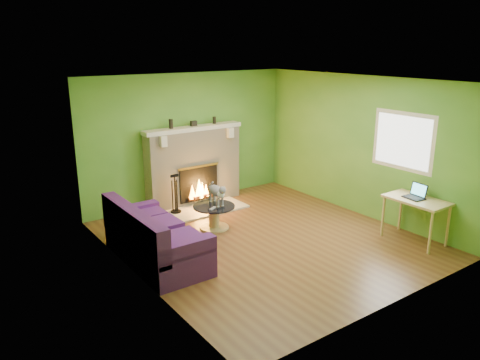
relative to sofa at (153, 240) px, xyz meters
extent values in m
plane|color=brown|center=(1.86, -0.35, -0.34)|extent=(5.00, 5.00, 0.00)
plane|color=white|center=(1.86, -0.35, 2.26)|extent=(5.00, 5.00, 0.00)
plane|color=#42812A|center=(1.86, 2.15, 0.96)|extent=(5.00, 0.00, 5.00)
plane|color=#42812A|center=(1.86, -2.85, 0.96)|extent=(5.00, 0.00, 5.00)
plane|color=#42812A|center=(-0.39, -0.35, 0.96)|extent=(0.00, 5.00, 5.00)
plane|color=#42812A|center=(4.11, -0.35, 0.96)|extent=(0.00, 5.00, 5.00)
plane|color=silver|center=(4.10, -1.25, 1.21)|extent=(0.00, 1.20, 1.20)
plane|color=white|center=(4.09, -1.25, 1.21)|extent=(0.00, 1.06, 1.06)
cube|color=beige|center=(1.86, 1.98, 0.41)|extent=(2.00, 0.35, 1.50)
cube|color=black|center=(1.86, 1.79, 0.10)|extent=(0.85, 0.03, 0.68)
cube|color=gold|center=(1.86, 1.78, 0.46)|extent=(0.91, 0.02, 0.04)
cylinder|color=black|center=(1.86, 1.75, -0.18)|extent=(0.55, 0.07, 0.07)
cube|color=beige|center=(1.86, 1.95, 1.20)|extent=(2.10, 0.28, 0.08)
cube|color=beige|center=(1.11, 1.76, 1.06)|extent=(0.12, 0.10, 0.20)
cube|color=beige|center=(2.61, 1.76, 1.06)|extent=(0.12, 0.10, 0.20)
cube|color=beige|center=(1.86, 1.45, -0.33)|extent=(1.50, 0.75, 0.03)
cube|color=beige|center=(1.86, 1.95, 1.20)|extent=(2.10, 0.28, 0.08)
cube|color=#4A185B|center=(0.06, -0.01, -0.12)|extent=(0.88, 1.96, 0.44)
cube|color=#4A185B|center=(-0.29, -0.01, 0.26)|extent=(0.20, 1.96, 0.55)
cube|color=#4A185B|center=(0.06, -0.89, 0.16)|extent=(0.88, 0.20, 0.22)
cube|color=#4A185B|center=(0.06, 0.87, 0.16)|extent=(0.88, 0.20, 0.22)
cube|color=#4A185B|center=(0.11, -0.56, 0.16)|extent=(0.70, 0.52, 0.12)
cube|color=#4A185B|center=(0.11, 0.09, 0.16)|extent=(0.70, 0.52, 0.12)
cube|color=#4A185B|center=(0.11, 0.65, 0.16)|extent=(0.70, 0.52, 0.12)
cylinder|color=tan|center=(1.44, 0.57, -0.33)|extent=(0.51, 0.51, 0.03)
cylinder|color=tan|center=(1.44, 0.57, -0.13)|extent=(0.18, 0.18, 0.36)
cylinder|color=black|center=(1.44, 0.57, 0.06)|extent=(0.73, 0.73, 0.02)
cube|color=tan|center=(3.81, -1.82, 0.37)|extent=(0.57, 0.99, 0.04)
cylinder|color=tan|center=(3.57, -2.26, 0.01)|extent=(0.04, 0.04, 0.69)
cylinder|color=tan|center=(4.05, -2.26, 0.01)|extent=(0.04, 0.04, 0.69)
cylinder|color=tan|center=(3.57, -1.37, 0.01)|extent=(0.04, 0.04, 0.69)
cylinder|color=tan|center=(4.05, -1.37, 0.01)|extent=(0.04, 0.04, 0.69)
cube|color=#969699|center=(1.34, 0.45, 0.08)|extent=(0.17, 0.12, 0.02)
cube|color=black|center=(1.46, 0.39, 0.08)|extent=(0.17, 0.08, 0.02)
cylinder|color=black|center=(1.39, 1.98, 1.33)|extent=(0.08, 0.08, 0.18)
cylinder|color=black|center=(2.37, 1.98, 1.31)|extent=(0.07, 0.07, 0.14)
cube|color=black|center=(1.89, 1.98, 1.29)|extent=(0.12, 0.08, 0.10)
camera|label=1|loc=(-2.67, -5.97, 2.80)|focal=35.00mm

